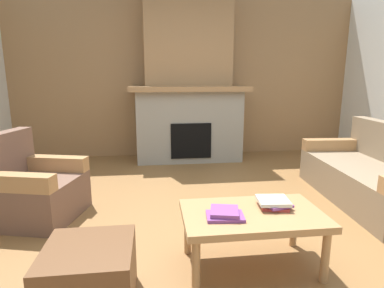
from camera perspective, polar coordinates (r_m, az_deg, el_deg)
ground at (r=2.99m, az=5.22°, el=-15.27°), size 9.00×9.00×0.00m
wall_back_wood_panel at (r=5.63m, az=-1.13°, el=11.86°), size 6.00×0.12×2.70m
fireplace at (r=5.26m, az=-0.69°, el=9.81°), size 1.90×0.82×2.70m
couch at (r=4.06m, az=30.24°, el=-5.15°), size 0.96×1.85×0.85m
armchair at (r=3.49m, az=-27.07°, el=-7.34°), size 0.93×0.93×0.85m
coffee_table at (r=2.36m, az=10.87°, el=-13.23°), size 1.00×0.60×0.43m
ottoman at (r=2.13m, az=-18.05°, el=-22.03°), size 0.52×0.52×0.40m
book_stack_near_edge at (r=2.22m, az=5.97°, el=-12.50°), size 0.27×0.24×0.05m
book_stack_center at (r=2.44m, az=14.65°, el=-10.26°), size 0.25×0.25×0.06m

